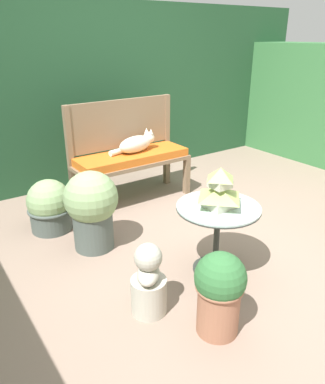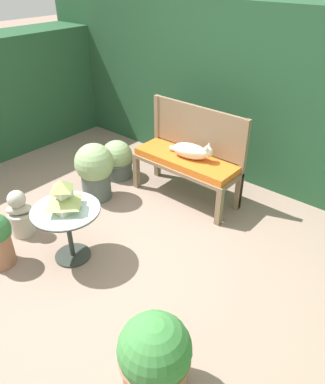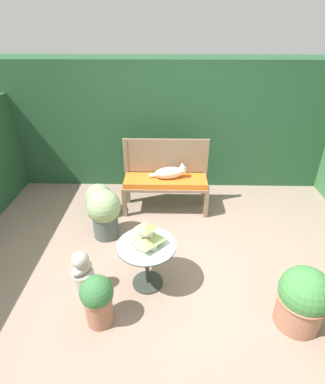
{
  "view_description": "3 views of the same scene",
  "coord_description": "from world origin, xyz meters",
  "px_view_note": "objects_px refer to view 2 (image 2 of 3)",
  "views": [
    {
      "loc": [
        -1.94,
        -2.0,
        1.66
      ],
      "look_at": [
        -0.23,
        0.44,
        0.4
      ],
      "focal_mm": 35.0,
      "sensor_mm": 36.0,
      "label": 1
    },
    {
      "loc": [
        2.12,
        -1.74,
        2.38
      ],
      "look_at": [
        0.08,
        0.66,
        0.4
      ],
      "focal_mm": 35.0,
      "sensor_mm": 36.0,
      "label": 2
    },
    {
      "loc": [
        -0.03,
        -2.61,
        2.47
      ],
      "look_at": [
        -0.1,
        0.79,
        0.54
      ],
      "focal_mm": 28.0,
      "sensor_mm": 36.0,
      "label": 3
    }
  ],
  "objects_px": {
    "patio_table": "(67,220)",
    "potted_plant_bench_left": "(95,170)",
    "potted_plant_bench_right": "(117,160)",
    "pagoda_birdhouse": "(63,197)",
    "potted_plant_path_edge": "(155,358)",
    "garden_bust": "(20,215)",
    "cat": "(192,151)",
    "garden_bench": "(186,164)"
  },
  "relations": [
    {
      "from": "patio_table",
      "to": "potted_plant_bench_left",
      "type": "xyz_separation_m",
      "value": [
        -0.6,
        0.83,
        -0.05
      ]
    },
    {
      "from": "potted_plant_bench_right",
      "to": "potted_plant_bench_left",
      "type": "bearing_deg",
      "value": -70.07
    },
    {
      "from": "pagoda_birdhouse",
      "to": "potted_plant_path_edge",
      "type": "height_order",
      "value": "pagoda_birdhouse"
    },
    {
      "from": "garden_bust",
      "to": "potted_plant_path_edge",
      "type": "distance_m",
      "value": 2.12
    },
    {
      "from": "cat",
      "to": "potted_plant_bench_right",
      "type": "relative_size",
      "value": 1.14
    },
    {
      "from": "cat",
      "to": "potted_plant_bench_left",
      "type": "distance_m",
      "value": 1.1
    },
    {
      "from": "garden_bust",
      "to": "pagoda_birdhouse",
      "type": "bearing_deg",
      "value": -42.62
    },
    {
      "from": "patio_table",
      "to": "pagoda_birdhouse",
      "type": "height_order",
      "value": "pagoda_birdhouse"
    },
    {
      "from": "potted_plant_bench_right",
      "to": "potted_plant_path_edge",
      "type": "height_order",
      "value": "potted_plant_path_edge"
    },
    {
      "from": "garden_bench",
      "to": "patio_table",
      "type": "relative_size",
      "value": 2.04
    },
    {
      "from": "potted_plant_bench_right",
      "to": "potted_plant_path_edge",
      "type": "distance_m",
      "value": 2.85
    },
    {
      "from": "potted_plant_bench_left",
      "to": "potted_plant_path_edge",
      "type": "bearing_deg",
      "value": -32.44
    },
    {
      "from": "garden_bust",
      "to": "garden_bench",
      "type": "bearing_deg",
      "value": 11.3
    },
    {
      "from": "garden_bench",
      "to": "potted_plant_bench_right",
      "type": "distance_m",
      "value": 0.99
    },
    {
      "from": "cat",
      "to": "potted_plant_bench_left",
      "type": "bearing_deg",
      "value": -153.05
    },
    {
      "from": "cat",
      "to": "patio_table",
      "type": "relative_size",
      "value": 0.91
    },
    {
      "from": "garden_bench",
      "to": "potted_plant_bench_right",
      "type": "height_order",
      "value": "garden_bench"
    },
    {
      "from": "cat",
      "to": "garden_bust",
      "type": "bearing_deg",
      "value": -131.02
    },
    {
      "from": "garden_bust",
      "to": "potted_plant_bench_left",
      "type": "relative_size",
      "value": 0.74
    },
    {
      "from": "garden_bench",
      "to": "cat",
      "type": "bearing_deg",
      "value": 10.34
    },
    {
      "from": "cat",
      "to": "potted_plant_path_edge",
      "type": "bearing_deg",
      "value": -70.47
    },
    {
      "from": "garden_bust",
      "to": "potted_plant_bench_right",
      "type": "xyz_separation_m",
      "value": [
        -0.12,
        1.44,
        0.01
      ]
    },
    {
      "from": "potted_plant_bench_right",
      "to": "cat",
      "type": "bearing_deg",
      "value": 9.08
    },
    {
      "from": "patio_table",
      "to": "pagoda_birdhouse",
      "type": "bearing_deg",
      "value": 180.0
    },
    {
      "from": "garden_bust",
      "to": "potted_plant_path_edge",
      "type": "xyz_separation_m",
      "value": [
        2.09,
        -0.36,
        0.1
      ]
    },
    {
      "from": "pagoda_birdhouse",
      "to": "potted_plant_bench_right",
      "type": "distance_m",
      "value": 1.61
    },
    {
      "from": "patio_table",
      "to": "potted_plant_bench_right",
      "type": "distance_m",
      "value": 1.57
    },
    {
      "from": "garden_bench",
      "to": "garden_bust",
      "type": "relative_size",
      "value": 2.48
    },
    {
      "from": "patio_table",
      "to": "garden_bench",
      "type": "bearing_deg",
      "value": 83.44
    },
    {
      "from": "patio_table",
      "to": "potted_plant_bench_right",
      "type": "xyz_separation_m",
      "value": [
        -0.79,
        1.34,
        -0.19
      ]
    },
    {
      "from": "garden_bench",
      "to": "patio_table",
      "type": "height_order",
      "value": "patio_table"
    },
    {
      "from": "patio_table",
      "to": "garden_bust",
      "type": "distance_m",
      "value": 0.7
    },
    {
      "from": "patio_table",
      "to": "potted_plant_path_edge",
      "type": "distance_m",
      "value": 1.5
    },
    {
      "from": "pagoda_birdhouse",
      "to": "garden_bust",
      "type": "bearing_deg",
      "value": -171.55
    },
    {
      "from": "garden_bust",
      "to": "potted_plant_bench_right",
      "type": "distance_m",
      "value": 1.45
    },
    {
      "from": "garden_bench",
      "to": "patio_table",
      "type": "distance_m",
      "value": 1.5
    },
    {
      "from": "patio_table",
      "to": "potted_plant_bench_left",
      "type": "distance_m",
      "value": 1.03
    },
    {
      "from": "cat",
      "to": "pagoda_birdhouse",
      "type": "distance_m",
      "value": 1.53
    },
    {
      "from": "garden_bust",
      "to": "potted_plant_bench_right",
      "type": "relative_size",
      "value": 1.03
    },
    {
      "from": "garden_bench",
      "to": "potted_plant_bench_left",
      "type": "relative_size",
      "value": 1.84
    },
    {
      "from": "pagoda_birdhouse",
      "to": "potted_plant_bench_right",
      "type": "relative_size",
      "value": 0.6
    },
    {
      "from": "pagoda_birdhouse",
      "to": "potted_plant_bench_left",
      "type": "distance_m",
      "value": 1.07
    }
  ]
}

